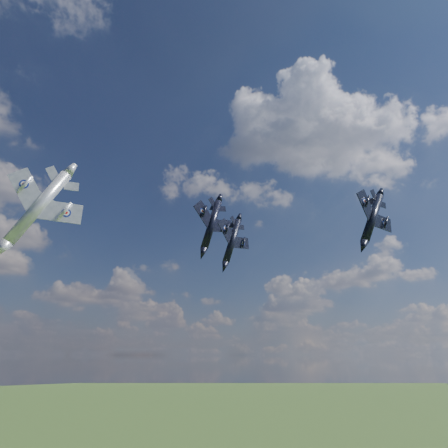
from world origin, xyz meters
TOP-DOWN VIEW (x-y plane):
  - jet_lead_navy at (8.28, 16.09)m, footprint 11.60×14.54m
  - jet_right_navy at (22.49, -5.20)m, footprint 11.44×15.55m
  - jet_high_navy at (8.88, 23.63)m, footprint 12.55×16.41m
  - jet_left_silver at (-28.10, 12.30)m, footprint 16.28×19.29m

SIDE VIEW (x-z plane):
  - jet_left_silver at x=-28.10m, z-range 75.79..84.76m
  - jet_lead_navy at x=8.28m, z-range 79.08..85.21m
  - jet_right_navy at x=22.49m, z-range 80.00..88.35m
  - jet_high_navy at x=8.88m, z-range 83.92..90.75m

